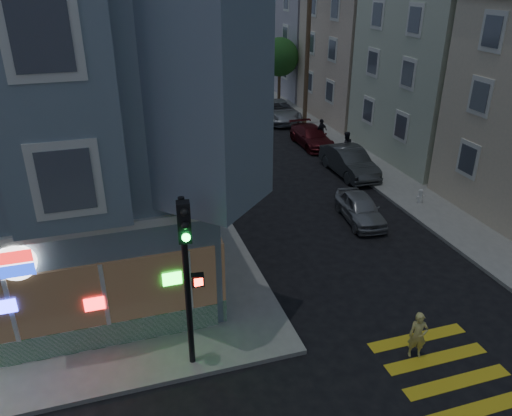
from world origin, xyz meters
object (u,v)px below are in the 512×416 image
street_tree_near (280,57)px  parked_car_d (278,111)px  running_child (418,335)px  street_tree_far (250,44)px  pedestrian_b (321,131)px  parked_car_a (360,208)px  parked_car_b (349,162)px  parked_car_c (311,136)px  traffic_signal (187,259)px  fire_hydrant (420,195)px  utility_pole (307,57)px  pedestrian_a (346,146)px

street_tree_near → parked_car_d: (-1.50, -4.07, -3.21)m
running_child → street_tree_far: bearing=102.4°
pedestrian_b → parked_car_a: 10.60m
parked_car_b → parked_car_c: bearing=89.4°
traffic_signal → fire_hydrant: traffic_signal is taller
pedestrian_b → fire_hydrant: 9.72m
utility_pole → parked_car_a: 15.64m
parked_car_c → street_tree_far: bearing=85.1°
utility_pole → street_tree_far: size_ratio=1.70×
parked_car_d → pedestrian_b: bearing=-81.9°
pedestrian_b → parked_car_c: bearing=-37.4°
street_tree_near → parked_car_a: (-3.60, -20.68, -3.33)m
street_tree_far → pedestrian_b: street_tree_far is taller
pedestrian_b → fire_hydrant: pedestrian_b is taller
street_tree_far → running_child: bearing=-99.5°
pedestrian_a → pedestrian_b: bearing=-87.1°
pedestrian_b → parked_car_b: 5.09m
street_tree_far → pedestrian_a: bearing=-92.4°
street_tree_near → parked_car_c: size_ratio=1.25×
utility_pole → street_tree_near: (0.20, 6.00, -0.86)m
pedestrian_b → running_child: bearing=50.8°
parked_car_b → parked_car_d: parked_car_b is taller
running_child → parked_car_b: 14.30m
utility_pole → traffic_signal: 24.82m
fire_hydrant → street_tree_near: bearing=89.7°
utility_pole → traffic_signal: (-12.24, -21.56, -1.21)m
street_tree_near → pedestrian_a: (-0.90, -13.81, -2.92)m
street_tree_near → parked_car_c: street_tree_near is taller
running_child → parked_car_c: size_ratio=0.35×
pedestrian_a → parked_car_a: (-2.70, -6.88, -0.41)m
utility_pole → parked_car_b: size_ratio=1.99×
parked_car_a → traffic_signal: traffic_signal is taller
utility_pole → pedestrian_a: utility_pole is taller
parked_car_a → parked_car_d: bearing=90.0°
parked_car_b → parked_car_c: size_ratio=1.06×
street_tree_far → parked_car_b: street_tree_far is taller
parked_car_a → fire_hydrant: parked_car_a is taller
parked_car_b → traffic_signal: 16.55m
parked_car_b → pedestrian_a: bearing=69.7°
parked_car_c → parked_car_d: size_ratio=0.81×
parked_car_d → utility_pole: bearing=-53.3°
parked_car_c → traffic_signal: (-10.94, -17.28, 2.97)m
parked_car_a → parked_car_c: (2.10, 10.40, 0.01)m
street_tree_near → fire_hydrant: size_ratio=7.69×
parked_car_b → street_tree_near: bearing=83.8°
running_child → traffic_signal: bearing=-170.9°
street_tree_far → parked_car_c: (-1.50, -18.28, -3.32)m
street_tree_far → pedestrian_a: street_tree_far is taller
parked_car_a → parked_car_b: parked_car_b is taller
utility_pole → fire_hydrant: bearing=-89.6°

